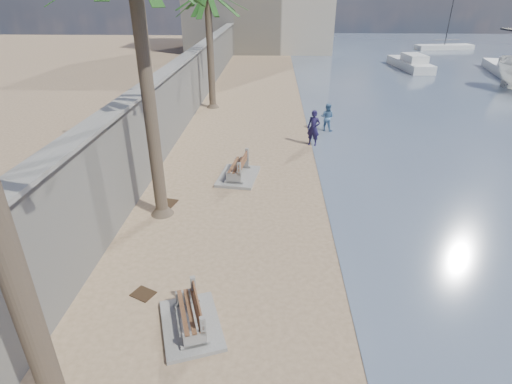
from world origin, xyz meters
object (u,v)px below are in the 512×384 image
object	(u,v)px
bench_far	(238,169)
person_b	(327,116)
person_a	(314,126)
sailboat_west	(444,47)
yacht_far	(409,65)
yacht_near	(512,71)
bench_near	(190,315)

from	to	relation	value
bench_far	person_b	xyz separation A→B (m)	(4.41, 6.51, 0.45)
person_a	person_b	distance (m)	2.59
sailboat_west	yacht_far	bearing A→B (deg)	-120.94
yacht_near	bench_near	bearing A→B (deg)	155.53
person_a	yacht_near	xyz separation A→B (m)	(20.00, 19.68, -0.68)
person_a	sailboat_west	bearing A→B (deg)	85.15
person_b	yacht_far	world-z (taller)	person_b
bench_far	person_b	distance (m)	7.87
yacht_far	person_b	bearing A→B (deg)	148.01
person_b	bench_far	bearing A→B (deg)	78.61
bench_near	sailboat_west	distance (m)	56.14
bench_near	yacht_far	distance (m)	38.59
bench_far	yacht_near	bearing A→B (deg)	45.40
bench_near	person_a	bearing A→B (deg)	72.80
sailboat_west	yacht_near	bearing A→B (deg)	-92.13
bench_far	bench_near	bearing A→B (deg)	-92.79
person_b	yacht_far	distance (m)	23.10
bench_near	yacht_far	xyz separation A→B (m)	(15.47, 35.35, 0.00)
yacht_far	bench_far	bearing A→B (deg)	146.33
bench_far	yacht_near	distance (m)	33.41
yacht_far	yacht_near	bearing A→B (deg)	-115.41
bench_far	sailboat_west	xyz separation A→B (m)	(24.14, 42.12, -0.10)
bench_near	person_b	size ratio (longest dim) A/B	1.30
yacht_near	yacht_far	size ratio (longest dim) A/B	1.34
bench_far	person_a	world-z (taller)	person_a
bench_far	yacht_far	distance (m)	30.91
yacht_far	sailboat_west	distance (m)	17.64
person_a	bench_near	bearing A→B (deg)	-83.49
bench_near	person_b	xyz separation A→B (m)	(4.81, 14.87, 0.50)
person_a	person_b	xyz separation A→B (m)	(0.95, 2.40, -0.17)
person_b	yacht_far	xyz separation A→B (m)	(10.66, 20.48, -0.50)
bench_far	person_a	xyz separation A→B (m)	(3.45, 4.11, 0.62)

